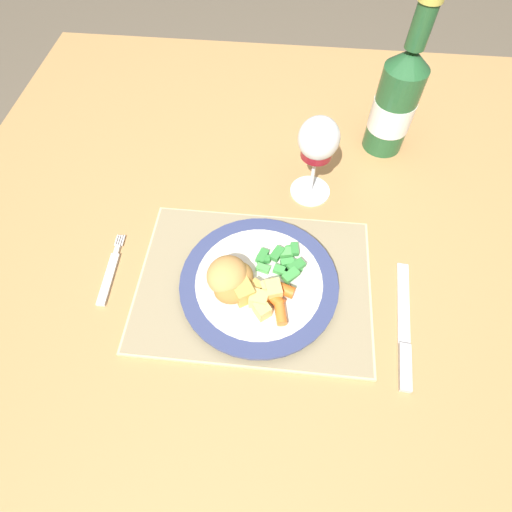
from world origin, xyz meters
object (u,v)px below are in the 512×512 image
at_px(dinner_plate, 259,284).
at_px(table_knife, 404,334).
at_px(dining_table, 272,229).
at_px(bottle, 396,101).
at_px(fork, 110,274).
at_px(wine_glass, 318,143).

height_order(dinner_plate, table_knife, dinner_plate).
distance_m(dining_table, bottle, 0.34).
height_order(table_knife, bottle, bottle).
distance_m(fork, table_knife, 0.48).
bearing_deg(dining_table, dinner_plate, -92.99).
distance_m(table_knife, wine_glass, 0.33).
distance_m(fork, bottle, 0.60).
height_order(dinner_plate, wine_glass, wine_glass).
bearing_deg(dinner_plate, fork, 179.59).
height_order(table_knife, wine_glass, wine_glass).
bearing_deg(wine_glass, table_knife, -61.33).
distance_m(fork, wine_glass, 0.41).
xyz_separation_m(dining_table, dinner_plate, (-0.01, -0.18, 0.10)).
bearing_deg(dinner_plate, dining_table, 87.01).
relative_size(dinner_plate, table_knife, 1.18).
bearing_deg(dining_table, fork, -144.76).
relative_size(table_knife, wine_glass, 1.28).
xyz_separation_m(dining_table, wine_glass, (0.07, 0.03, 0.20)).
bearing_deg(bottle, table_knife, -89.20).
bearing_deg(bottle, fork, -142.47).
relative_size(dinner_plate, fork, 1.84).
bearing_deg(fork, dinner_plate, -0.41).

